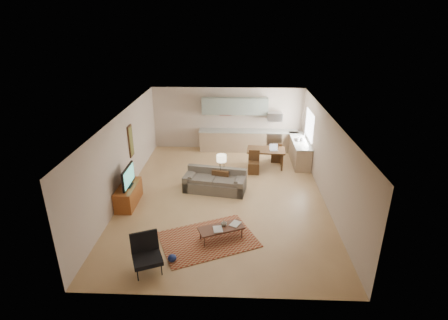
{
  "coord_description": "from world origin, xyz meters",
  "views": [
    {
      "loc": [
        0.42,
        -10.21,
        5.56
      ],
      "look_at": [
        0.0,
        0.3,
        1.15
      ],
      "focal_mm": 28.0,
      "sensor_mm": 36.0,
      "label": 1
    }
  ],
  "objects_px": {
    "console_table": "(222,178)",
    "dining_table": "(266,158)",
    "sofa": "(215,181)",
    "tv_credenza": "(129,195)",
    "armchair": "(147,255)",
    "coffee_table": "(221,233)"
  },
  "relations": [
    {
      "from": "armchair",
      "to": "dining_table",
      "type": "xyz_separation_m",
      "value": [
        3.16,
        6.14,
        -0.06
      ]
    },
    {
      "from": "sofa",
      "to": "coffee_table",
      "type": "xyz_separation_m",
      "value": [
        0.35,
        -2.74,
        -0.19
      ]
    },
    {
      "from": "tv_credenza",
      "to": "console_table",
      "type": "distance_m",
      "value": 3.13
    },
    {
      "from": "tv_credenza",
      "to": "armchair",
      "type": "bearing_deg",
      "value": -66.28
    },
    {
      "from": "sofa",
      "to": "tv_credenza",
      "type": "bearing_deg",
      "value": -149.73
    },
    {
      "from": "coffee_table",
      "to": "armchair",
      "type": "bearing_deg",
      "value": -165.06
    },
    {
      "from": "armchair",
      "to": "tv_credenza",
      "type": "relative_size",
      "value": 0.63
    },
    {
      "from": "coffee_table",
      "to": "console_table",
      "type": "height_order",
      "value": "console_table"
    },
    {
      "from": "coffee_table",
      "to": "dining_table",
      "type": "distance_m",
      "value": 5.06
    },
    {
      "from": "armchair",
      "to": "console_table",
      "type": "height_order",
      "value": "armchair"
    },
    {
      "from": "tv_credenza",
      "to": "dining_table",
      "type": "relative_size",
      "value": 0.95
    },
    {
      "from": "armchair",
      "to": "console_table",
      "type": "distance_m",
      "value": 4.59
    },
    {
      "from": "armchair",
      "to": "console_table",
      "type": "bearing_deg",
      "value": 48.0
    },
    {
      "from": "dining_table",
      "to": "coffee_table",
      "type": "bearing_deg",
      "value": -102.7
    },
    {
      "from": "armchair",
      "to": "sofa",
      "type": "bearing_deg",
      "value": 49.45
    },
    {
      "from": "tv_credenza",
      "to": "dining_table",
      "type": "distance_m",
      "value": 5.45
    },
    {
      "from": "console_table",
      "to": "dining_table",
      "type": "relative_size",
      "value": 0.47
    },
    {
      "from": "sofa",
      "to": "coffee_table",
      "type": "distance_m",
      "value": 2.77
    },
    {
      "from": "tv_credenza",
      "to": "console_table",
      "type": "bearing_deg",
      "value": 23.85
    },
    {
      "from": "console_table",
      "to": "dining_table",
      "type": "height_order",
      "value": "dining_table"
    },
    {
      "from": "tv_credenza",
      "to": "dining_table",
      "type": "bearing_deg",
      "value": 34.31
    },
    {
      "from": "coffee_table",
      "to": "tv_credenza",
      "type": "relative_size",
      "value": 0.87
    }
  ]
}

